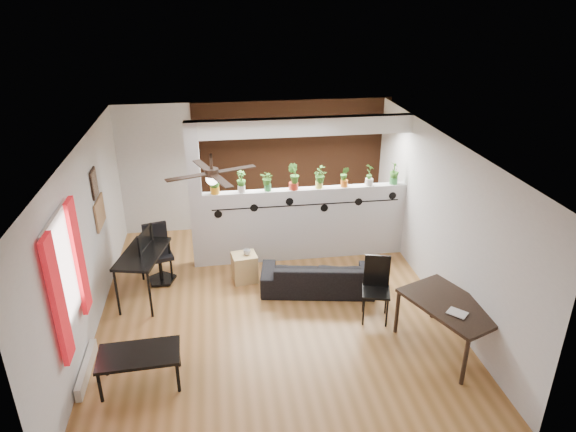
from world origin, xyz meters
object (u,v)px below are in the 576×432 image
at_px(potted_plant_2, 268,180).
at_px(folding_chair, 376,282).
at_px(dining_table, 451,308).
at_px(potted_plant_5, 345,176).
at_px(office_chair, 159,257).
at_px(ceiling_fan, 212,175).
at_px(potted_plant_3, 294,176).
at_px(sofa, 318,276).
at_px(computer_desk, 143,257).
at_px(potted_plant_6, 370,174).
at_px(potted_plant_7, 394,173).
at_px(coffee_table, 139,356).
at_px(cup, 247,252).
at_px(cube_shelf, 245,267).
at_px(potted_plant_1, 241,181).
at_px(potted_plant_4, 319,177).
at_px(potted_plant_0, 214,181).

relative_size(potted_plant_2, folding_chair, 0.36).
relative_size(dining_table, folding_chair, 1.54).
height_order(potted_plant_5, office_chair, potted_plant_5).
distance_m(ceiling_fan, dining_table, 3.64).
bearing_deg(potted_plant_3, sofa, -79.05).
distance_m(potted_plant_2, potted_plant_3, 0.45).
xyz_separation_m(potted_plant_2, computer_desk, (-2.07, -0.96, -0.81)).
height_order(potted_plant_5, potted_plant_6, potted_plant_6).
bearing_deg(ceiling_fan, potted_plant_7, 29.51).
distance_m(potted_plant_3, sofa, 1.77).
height_order(potted_plant_2, coffee_table, potted_plant_2).
relative_size(cup, computer_desk, 0.10).
xyz_separation_m(cube_shelf, folding_chair, (1.86, -1.32, 0.34)).
xyz_separation_m(sofa, computer_desk, (-2.74, 0.18, 0.48)).
xyz_separation_m(potted_plant_3, potted_plant_6, (1.35, 0.00, -0.03)).
xyz_separation_m(potted_plant_1, potted_plant_7, (2.71, 0.00, 0.01)).
bearing_deg(potted_plant_6, cube_shelf, -163.80).
bearing_deg(potted_plant_5, potted_plant_1, 180.00).
height_order(cup, folding_chair, folding_chair).
height_order(potted_plant_1, potted_plant_4, same).
relative_size(ceiling_fan, potted_plant_7, 2.98).
xyz_separation_m(potted_plant_5, sofa, (-0.68, -1.14, -1.29)).
height_order(cube_shelf, coffee_table, cube_shelf).
height_order(potted_plant_5, potted_plant_7, potted_plant_7).
distance_m(potted_plant_2, potted_plant_5, 1.35).
relative_size(potted_plant_3, office_chair, 0.46).
xyz_separation_m(potted_plant_3, sofa, (0.22, -1.14, -1.33)).
xyz_separation_m(potted_plant_0, potted_plant_4, (1.81, 0.00, -0.03)).
height_order(ceiling_fan, cube_shelf, ceiling_fan).
xyz_separation_m(potted_plant_2, potted_plant_4, (0.90, 0.00, 0.01)).
relative_size(computer_desk, folding_chair, 1.24).
relative_size(potted_plant_4, coffee_table, 0.37).
bearing_deg(sofa, cube_shelf, -12.27).
bearing_deg(potted_plant_6, potted_plant_2, 180.00).
height_order(cup, coffee_table, cup).
bearing_deg(potted_plant_4, potted_plant_5, 0.00).
bearing_deg(potted_plant_2, ceiling_fan, -117.14).
xyz_separation_m(potted_plant_5, computer_desk, (-3.43, -0.96, -0.82)).
bearing_deg(potted_plant_1, folding_chair, -47.33).
bearing_deg(ceiling_fan, office_chair, 125.72).
bearing_deg(potted_plant_4, computer_desk, -162.19).
bearing_deg(dining_table, potted_plant_0, 136.63).
distance_m(ceiling_fan, potted_plant_0, 1.94).
bearing_deg(potted_plant_2, potted_plant_3, 0.00).
relative_size(potted_plant_1, cube_shelf, 0.78).
bearing_deg(office_chair, potted_plant_6, 6.79).
distance_m(ceiling_fan, potted_plant_4, 2.68).
height_order(potted_plant_0, cup, potted_plant_0).
height_order(potted_plant_1, computer_desk, potted_plant_1).
height_order(potted_plant_1, office_chair, potted_plant_1).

